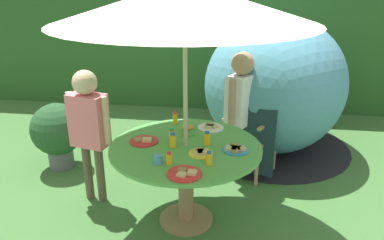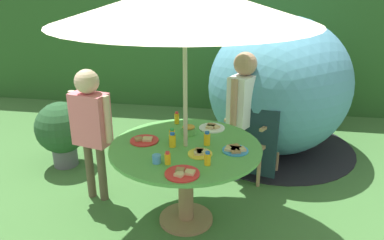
# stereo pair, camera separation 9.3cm
# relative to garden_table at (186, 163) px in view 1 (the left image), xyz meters

# --- Properties ---
(ground_plane) EXTENTS (10.00, 10.00, 0.02)m
(ground_plane) POSITION_rel_garden_table_xyz_m (0.00, 0.00, -0.60)
(ground_plane) COLOR #3D6B33
(hedge_backdrop) EXTENTS (9.00, 0.70, 2.15)m
(hedge_backdrop) POSITION_rel_garden_table_xyz_m (0.00, 3.49, 0.49)
(hedge_backdrop) COLOR #285623
(hedge_backdrop) RESTS_ON ground_plane
(garden_table) EXTENTS (1.30, 1.30, 0.76)m
(garden_table) POSITION_rel_garden_table_xyz_m (0.00, 0.00, 0.00)
(garden_table) COLOR #93704C
(garden_table) RESTS_ON ground_plane
(patio_umbrella) EXTENTS (2.05, 2.05, 2.08)m
(patio_umbrella) POSITION_rel_garden_table_xyz_m (0.00, 0.00, 1.34)
(patio_umbrella) COLOR #B7AD8C
(patio_umbrella) RESTS_ON ground_plane
(wooden_chair) EXTENTS (0.64, 0.64, 0.95)m
(wooden_chair) POSITION_rel_garden_table_xyz_m (0.61, 1.09, -0.06)
(wooden_chair) COLOR tan
(wooden_chair) RESTS_ON ground_plane
(dome_tent) EXTENTS (2.52, 2.52, 1.69)m
(dome_tent) POSITION_rel_garden_table_xyz_m (0.86, 1.77, 0.25)
(dome_tent) COLOR teal
(dome_tent) RESTS_ON ground_plane
(potted_plant) EXTENTS (0.60, 0.60, 0.78)m
(potted_plant) POSITION_rel_garden_table_xyz_m (-1.61, 0.84, -0.14)
(potted_plant) COLOR #595960
(potted_plant) RESTS_ON ground_plane
(child_in_white_shirt) EXTENTS (0.34, 0.43, 1.41)m
(child_in_white_shirt) POSITION_rel_garden_table_xyz_m (0.45, 0.90, 0.31)
(child_in_white_shirt) COLOR #3F3F47
(child_in_white_shirt) RESTS_ON ground_plane
(child_in_pink_shirt) EXTENTS (0.44, 0.27, 1.33)m
(child_in_pink_shirt) POSITION_rel_garden_table_xyz_m (-0.95, 0.23, 0.26)
(child_in_pink_shirt) COLOR brown
(child_in_pink_shirt) RESTS_ON ground_plane
(snack_bowl) EXTENTS (0.14, 0.14, 0.08)m
(snack_bowl) POSITION_rel_garden_table_xyz_m (-0.02, 0.27, 0.21)
(snack_bowl) COLOR #66B259
(snack_bowl) RESTS_ON garden_table
(plate_near_left) EXTENTS (0.25, 0.25, 0.03)m
(plate_near_left) POSITION_rel_garden_table_xyz_m (-0.38, 0.03, 0.18)
(plate_near_left) COLOR red
(plate_near_left) RESTS_ON garden_table
(plate_front_edge) EXTENTS (0.20, 0.20, 0.03)m
(plate_front_edge) POSITION_rel_garden_table_xyz_m (0.15, -0.14, 0.18)
(plate_front_edge) COLOR yellow
(plate_front_edge) RESTS_ON garden_table
(plate_center_back) EXTENTS (0.22, 0.22, 0.03)m
(plate_center_back) POSITION_rel_garden_table_xyz_m (0.42, -0.03, 0.18)
(plate_center_back) COLOR #338CD8
(plate_center_back) RESTS_ON garden_table
(plate_mid_left) EXTENTS (0.26, 0.26, 0.03)m
(plate_mid_left) POSITION_rel_garden_table_xyz_m (0.07, -0.49, 0.18)
(plate_mid_left) COLOR red
(plate_mid_left) RESTS_ON garden_table
(plate_far_left) EXTENTS (0.25, 0.25, 0.03)m
(plate_far_left) POSITION_rel_garden_table_xyz_m (0.18, 0.43, 0.18)
(plate_far_left) COLOR white
(plate_far_left) RESTS_ON garden_table
(juice_bottle_near_right) EXTENTS (0.06, 0.06, 0.12)m
(juice_bottle_near_right) POSITION_rel_garden_table_xyz_m (0.18, 0.05, 0.23)
(juice_bottle_near_right) COLOR yellow
(juice_bottle_near_right) RESTS_ON garden_table
(juice_bottle_far_right) EXTENTS (0.05, 0.05, 0.10)m
(juice_bottle_far_right) POSITION_rel_garden_table_xyz_m (-0.08, -0.35, 0.22)
(juice_bottle_far_right) COLOR yellow
(juice_bottle_far_right) RESTS_ON garden_table
(juice_bottle_center_front) EXTENTS (0.06, 0.06, 0.13)m
(juice_bottle_center_front) POSITION_rel_garden_table_xyz_m (-0.11, -0.03, 0.23)
(juice_bottle_center_front) COLOR yellow
(juice_bottle_center_front) RESTS_ON garden_table
(juice_bottle_mid_right) EXTENTS (0.05, 0.05, 0.12)m
(juice_bottle_mid_right) POSITION_rel_garden_table_xyz_m (-0.18, 0.50, 0.23)
(juice_bottle_mid_right) COLOR yellow
(juice_bottle_mid_right) RESTS_ON garden_table
(juice_bottle_back_edge) EXTENTS (0.05, 0.05, 0.13)m
(juice_bottle_back_edge) POSITION_rel_garden_table_xyz_m (-0.13, 0.05, 0.23)
(juice_bottle_back_edge) COLOR yellow
(juice_bottle_back_edge) RESTS_ON garden_table
(juice_bottle_spot_a) EXTENTS (0.05, 0.05, 0.11)m
(juice_bottle_spot_a) POSITION_rel_garden_table_xyz_m (0.23, -0.31, 0.22)
(juice_bottle_spot_a) COLOR yellow
(juice_bottle_spot_a) RESTS_ON garden_table
(cup_near) EXTENTS (0.07, 0.07, 0.07)m
(cup_near) POSITION_rel_garden_table_xyz_m (-0.16, -0.35, 0.20)
(cup_near) COLOR #4C99D8
(cup_near) RESTS_ON garden_table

